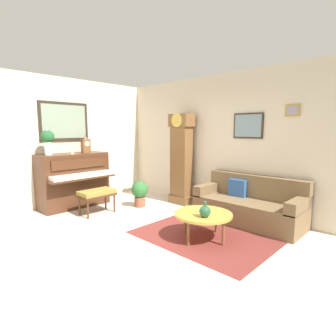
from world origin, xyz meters
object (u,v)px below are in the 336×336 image
object	(u,v)px
mantel_clock	(86,145)
flower_vase	(48,139)
couch	(249,205)
potted_plant	(140,192)
piano_bench	(97,194)
grandfather_clock	(181,161)
teacup	(72,153)
coffee_table	(203,215)
piano	(74,180)
green_jug	(205,211)

from	to	relation	value
mantel_clock	flower_vase	xyz separation A→B (m)	(-0.00, -0.83, 0.14)
couch	potted_plant	world-z (taller)	couch
piano_bench	grandfather_clock	size ratio (longest dim) A/B	0.34
teacup	grandfather_clock	bearing A→B (deg)	54.95
piano_bench	potted_plant	bearing A→B (deg)	75.51
coffee_table	potted_plant	size ratio (longest dim) A/B	1.57
piano	piano_bench	bearing A→B (deg)	4.53
grandfather_clock	flower_vase	xyz separation A→B (m)	(-1.50, -2.34, 0.52)
grandfather_clock	potted_plant	size ratio (longest dim) A/B	3.62
couch	grandfather_clock	bearing A→B (deg)	175.99
piano	flower_vase	bearing A→B (deg)	-89.87
couch	potted_plant	size ratio (longest dim) A/B	3.39
couch	potted_plant	distance (m)	2.32
piano_bench	teacup	distance (m)	1.03
green_jug	flower_vase	bearing A→B (deg)	-164.87
piano	green_jug	bearing A→B (deg)	6.47
piano	green_jug	world-z (taller)	piano
couch	coffee_table	size ratio (longest dim) A/B	2.16
piano_bench	green_jug	xyz separation A→B (m)	(2.43, 0.30, 0.09)
coffee_table	teacup	distance (m)	3.12
piano	couch	world-z (taller)	piano
potted_plant	teacup	bearing A→B (deg)	-129.86
teacup	green_jug	size ratio (longest dim) A/B	0.48
mantel_clock	green_jug	world-z (taller)	mantel_clock
piano_bench	teacup	xyz separation A→B (m)	(-0.65, -0.15, 0.79)
piano_bench	couch	size ratio (longest dim) A/B	0.37
coffee_table	grandfather_clock	bearing A→B (deg)	140.65
green_jug	piano	bearing A→B (deg)	-173.53
mantel_clock	piano	bearing A→B (deg)	-90.29
piano	teacup	size ratio (longest dim) A/B	12.41
piano_bench	mantel_clock	xyz separation A→B (m)	(-0.81, 0.26, 0.93)
flower_vase	green_jug	size ratio (longest dim) A/B	2.42
green_jug	couch	bearing A→B (deg)	89.50
grandfather_clock	flower_vase	size ratio (longest dim) A/B	3.50
grandfather_clock	coffee_table	size ratio (longest dim) A/B	2.31
flower_vase	potted_plant	size ratio (longest dim) A/B	1.04
flower_vase	couch	bearing A→B (deg)	34.28
green_jug	coffee_table	bearing A→B (deg)	132.21
piano	mantel_clock	size ratio (longest dim) A/B	3.79
piano_bench	coffee_table	world-z (taller)	piano_bench
grandfather_clock	potted_plant	distance (m)	1.16
grandfather_clock	couch	bearing A→B (deg)	-4.01
teacup	potted_plant	size ratio (longest dim) A/B	0.21
coffee_table	potted_plant	world-z (taller)	potted_plant
piano	flower_vase	world-z (taller)	flower_vase
grandfather_clock	mantel_clock	bearing A→B (deg)	-134.82
mantel_clock	coffee_table	bearing A→B (deg)	3.57
grandfather_clock	green_jug	bearing A→B (deg)	-40.08
piano	teacup	bearing A→B (deg)	-28.70
piano	potted_plant	bearing A→B (deg)	43.08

